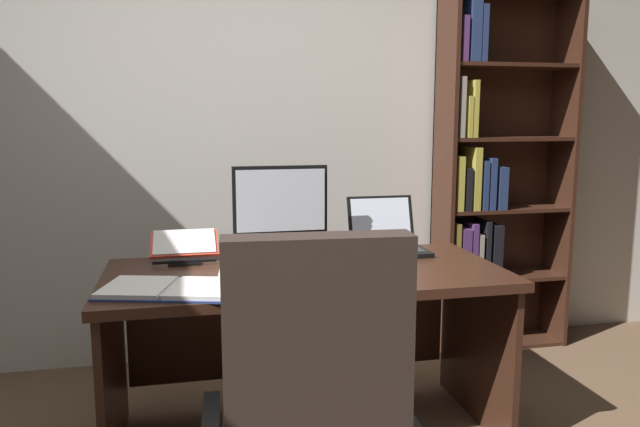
{
  "coord_description": "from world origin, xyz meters",
  "views": [
    {
      "loc": [
        -0.4,
        -1.59,
        1.38
      ],
      "look_at": [
        0.12,
        0.79,
        0.99
      ],
      "focal_mm": 33.92,
      "sensor_mm": 36.0,
      "label": 1
    }
  ],
  "objects_px": {
    "open_binder": "(170,289)",
    "pen": "(242,270)",
    "reading_stand_with_book": "(184,246)",
    "bookshelf": "(489,185)",
    "laptop": "(388,240)",
    "monitor": "(280,213)",
    "desk": "(303,310)",
    "notepad": "(237,272)",
    "keyboard": "(296,278)",
    "computer_mouse": "(369,272)"
  },
  "relations": [
    {
      "from": "open_binder",
      "to": "bookshelf",
      "type": "bearing_deg",
      "value": 45.4
    },
    {
      "from": "reading_stand_with_book",
      "to": "open_binder",
      "type": "distance_m",
      "value": 0.53
    },
    {
      "from": "notepad",
      "to": "bookshelf",
      "type": "bearing_deg",
      "value": 28.23
    },
    {
      "from": "monitor",
      "to": "open_binder",
      "type": "height_order",
      "value": "monitor"
    },
    {
      "from": "keyboard",
      "to": "notepad",
      "type": "relative_size",
      "value": 2.0
    },
    {
      "from": "laptop",
      "to": "keyboard",
      "type": "distance_m",
      "value": 0.67
    },
    {
      "from": "desk",
      "to": "keyboard",
      "type": "relative_size",
      "value": 3.96
    },
    {
      "from": "monitor",
      "to": "keyboard",
      "type": "distance_m",
      "value": 0.46
    },
    {
      "from": "bookshelf",
      "to": "open_binder",
      "type": "distance_m",
      "value": 2.11
    },
    {
      "from": "monitor",
      "to": "laptop",
      "type": "distance_m",
      "value": 0.54
    },
    {
      "from": "desk",
      "to": "computer_mouse",
      "type": "xyz_separation_m",
      "value": [
        0.23,
        -0.23,
        0.22
      ]
    },
    {
      "from": "computer_mouse",
      "to": "reading_stand_with_book",
      "type": "xyz_separation_m",
      "value": [
        -0.73,
        0.47,
        0.04
      ]
    },
    {
      "from": "keyboard",
      "to": "notepad",
      "type": "bearing_deg",
      "value": 143.73
    },
    {
      "from": "monitor",
      "to": "notepad",
      "type": "distance_m",
      "value": 0.39
    },
    {
      "from": "monitor",
      "to": "keyboard",
      "type": "xyz_separation_m",
      "value": [
        -0.0,
        -0.41,
        -0.2
      ]
    },
    {
      "from": "reading_stand_with_book",
      "to": "notepad",
      "type": "height_order",
      "value": "reading_stand_with_book"
    },
    {
      "from": "monitor",
      "to": "laptop",
      "type": "bearing_deg",
      "value": 1.07
    },
    {
      "from": "open_binder",
      "to": "pen",
      "type": "height_order",
      "value": "open_binder"
    },
    {
      "from": "keyboard",
      "to": "reading_stand_with_book",
      "type": "relative_size",
      "value": 1.4
    },
    {
      "from": "bookshelf",
      "to": "notepad",
      "type": "distance_m",
      "value": 1.78
    },
    {
      "from": "laptop",
      "to": "reading_stand_with_book",
      "type": "distance_m",
      "value": 0.95
    },
    {
      "from": "bookshelf",
      "to": "reading_stand_with_book",
      "type": "bearing_deg",
      "value": -163.53
    },
    {
      "from": "laptop",
      "to": "notepad",
      "type": "bearing_deg",
      "value": -160.24
    },
    {
      "from": "reading_stand_with_book",
      "to": "laptop",
      "type": "bearing_deg",
      "value": -2.86
    },
    {
      "from": "keyboard",
      "to": "computer_mouse",
      "type": "height_order",
      "value": "computer_mouse"
    },
    {
      "from": "reading_stand_with_book",
      "to": "notepad",
      "type": "xyz_separation_m",
      "value": [
        0.21,
        -0.31,
        -0.06
      ]
    },
    {
      "from": "desk",
      "to": "reading_stand_with_book",
      "type": "height_order",
      "value": "reading_stand_with_book"
    },
    {
      "from": "bookshelf",
      "to": "notepad",
      "type": "height_order",
      "value": "bookshelf"
    },
    {
      "from": "desk",
      "to": "monitor",
      "type": "xyz_separation_m",
      "value": [
        -0.07,
        0.18,
        0.41
      ]
    },
    {
      "from": "keyboard",
      "to": "pen",
      "type": "relative_size",
      "value": 3.0
    },
    {
      "from": "bookshelf",
      "to": "monitor",
      "type": "distance_m",
      "value": 1.46
    },
    {
      "from": "monitor",
      "to": "keyboard",
      "type": "bearing_deg",
      "value": -90.0
    },
    {
      "from": "bookshelf",
      "to": "pen",
      "type": "relative_size",
      "value": 15.0
    },
    {
      "from": "bookshelf",
      "to": "open_binder",
      "type": "bearing_deg",
      "value": -150.13
    },
    {
      "from": "pen",
      "to": "open_binder",
      "type": "bearing_deg",
      "value": -143.47
    },
    {
      "from": "bookshelf",
      "to": "laptop",
      "type": "xyz_separation_m",
      "value": [
        -0.82,
        -0.57,
        -0.18
      ]
    },
    {
      "from": "bookshelf",
      "to": "notepad",
      "type": "xyz_separation_m",
      "value": [
        -1.56,
        -0.84,
        -0.23
      ]
    },
    {
      "from": "monitor",
      "to": "open_binder",
      "type": "xyz_separation_m",
      "value": [
        -0.48,
        -0.46,
        -0.2
      ]
    },
    {
      "from": "monitor",
      "to": "computer_mouse",
      "type": "distance_m",
      "value": 0.55
    },
    {
      "from": "keyboard",
      "to": "bookshelf",
      "type": "bearing_deg",
      "value": 36.61
    },
    {
      "from": "bookshelf",
      "to": "laptop",
      "type": "bearing_deg",
      "value": -145.14
    },
    {
      "from": "desk",
      "to": "open_binder",
      "type": "relative_size",
      "value": 2.99
    },
    {
      "from": "reading_stand_with_book",
      "to": "open_binder",
      "type": "bearing_deg",
      "value": -95.57
    },
    {
      "from": "computer_mouse",
      "to": "reading_stand_with_book",
      "type": "distance_m",
      "value": 0.87
    },
    {
      "from": "bookshelf",
      "to": "keyboard",
      "type": "bearing_deg",
      "value": -143.39
    },
    {
      "from": "open_binder",
      "to": "pen",
      "type": "xyz_separation_m",
      "value": [
        0.28,
        0.21,
        0.0
      ]
    },
    {
      "from": "desk",
      "to": "laptop",
      "type": "relative_size",
      "value": 5.01
    },
    {
      "from": "bookshelf",
      "to": "computer_mouse",
      "type": "height_order",
      "value": "bookshelf"
    },
    {
      "from": "monitor",
      "to": "open_binder",
      "type": "distance_m",
      "value": 0.7
    },
    {
      "from": "open_binder",
      "to": "pen",
      "type": "relative_size",
      "value": 3.97
    }
  ]
}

